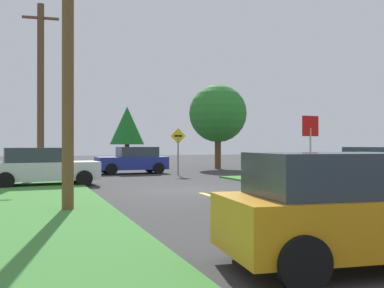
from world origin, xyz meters
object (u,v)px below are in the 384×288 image
at_px(car_behind_on_main_road, 352,210).
at_px(utility_pole_mid, 41,90).
at_px(car_on_crossroad, 362,161).
at_px(car_approaching_junction, 133,160).
at_px(utility_pole_near, 68,35).
at_px(oak_tree_left, 218,114).
at_px(pine_tree_center, 127,126).
at_px(stop_sign, 310,137).
at_px(parked_car_near_building, 41,167).
at_px(direction_sign, 178,146).

xyz_separation_m(car_behind_on_main_road, utility_pole_mid, (-3.86, 19.09, 3.75)).
xyz_separation_m(car_on_crossroad, car_approaching_junction, (-11.85, 6.17, 0.00)).
bearing_deg(utility_pole_mid, car_on_crossroad, -10.79).
xyz_separation_m(utility_pole_near, oak_tree_left, (11.93, 18.57, -0.56)).
xyz_separation_m(utility_pole_near, pine_tree_center, (6.46, 24.61, -1.28)).
bearing_deg(stop_sign, utility_pole_near, 11.67).
bearing_deg(parked_car_near_building, stop_sign, -29.55).
xyz_separation_m(car_approaching_junction, pine_tree_center, (1.52, 9.44, 2.50)).
relative_size(car_on_crossroad, car_approaching_junction, 0.98).
bearing_deg(utility_pole_mid, direction_sign, 3.40).
height_order(car_approaching_junction, utility_pole_near, utility_pole_near).
distance_m(utility_pole_mid, pine_tree_center, 14.18).
xyz_separation_m(car_behind_on_main_road, utility_pole_near, (-3.41, 6.80, 3.78)).
relative_size(utility_pole_near, oak_tree_left, 1.45).
bearing_deg(car_approaching_junction, utility_pole_near, 69.54).
distance_m(car_on_crossroad, direction_sign, 10.48).
height_order(utility_pole_mid, oak_tree_left, utility_pole_mid).
relative_size(parked_car_near_building, utility_pole_near, 0.52).
xyz_separation_m(car_on_crossroad, utility_pole_mid, (-17.24, 3.29, 3.75)).
height_order(stop_sign, pine_tree_center, pine_tree_center).
xyz_separation_m(car_behind_on_main_road, direction_sign, (3.62, 19.53, 0.88)).
xyz_separation_m(car_on_crossroad, direction_sign, (-9.75, 3.73, 0.88)).
height_order(parked_car_near_building, pine_tree_center, pine_tree_center).
height_order(stop_sign, car_behind_on_main_road, stop_sign).
bearing_deg(stop_sign, car_on_crossroad, -149.60).
height_order(car_behind_on_main_road, oak_tree_left, oak_tree_left).
xyz_separation_m(utility_pole_near, direction_sign, (7.04, 12.74, -2.90)).
bearing_deg(car_on_crossroad, direction_sign, 59.37).
distance_m(parked_car_near_building, utility_pole_mid, 5.68).
distance_m(car_approaching_junction, direction_sign, 3.33).
bearing_deg(stop_sign, oak_tree_left, -106.50).
bearing_deg(car_on_crossroad, oak_tree_left, 17.23).
bearing_deg(parked_car_near_building, utility_pole_mid, 84.88).
distance_m(oak_tree_left, pine_tree_center, 8.19).
relative_size(utility_pole_mid, direction_sign, 3.30).
xyz_separation_m(parked_car_near_building, oak_tree_left, (12.42, 10.54, 3.22)).
bearing_deg(pine_tree_center, oak_tree_left, -47.83).
distance_m(stop_sign, oak_tree_left, 15.53).
bearing_deg(utility_pole_near, parked_car_near_building, 93.49).
relative_size(parked_car_near_building, direction_sign, 1.70).
bearing_deg(pine_tree_center, direction_sign, -87.20).
height_order(car_on_crossroad, pine_tree_center, pine_tree_center).
bearing_deg(direction_sign, car_on_crossroad, -20.93).
bearing_deg(car_on_crossroad, utility_pole_mid, 69.51).
relative_size(parked_car_near_building, pine_tree_center, 0.94).
distance_m(direction_sign, pine_tree_center, 12.00).
height_order(utility_pole_near, utility_pole_mid, utility_pole_near).
distance_m(utility_pole_mid, direction_sign, 8.03).
bearing_deg(utility_pole_mid, stop_sign, -41.80).
bearing_deg(utility_pole_mid, parked_car_near_building, -90.54).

